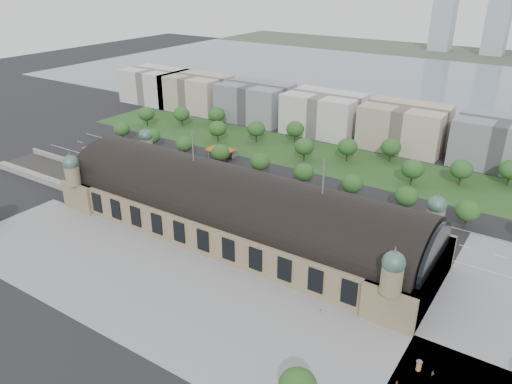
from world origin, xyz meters
The scene contains 57 objects.
ground centered at (0.00, 0.00, 0.00)m, with size 900.00×900.00×0.00m, color black.
station centered at (0.00, 0.00, 10.28)m, with size 150.00×48.40×44.30m.
track_cutting centered at (-110.00, -2.21, 0.70)m, with size 70.00×24.00×3.10m.
plaza_south centered at (10.00, -44.00, 0.00)m, with size 190.00×48.00×0.12m, color gray.
road_slab centered at (-20.00, 38.00, 0.00)m, with size 260.00×26.00×0.10m, color black.
grass_belt centered at (-15.00, 93.00, 0.00)m, with size 300.00×45.00×0.10m, color #27481D.
petrol_station centered at (-53.91, 65.28, 2.95)m, with size 14.00×13.00×5.05m.
lake centered at (0.00, 298.00, 0.00)m, with size 700.00×320.00×0.08m, color slate.
far_shore centered at (0.00, 498.00, 0.00)m, with size 700.00×120.00×0.14m, color #44513D.
far_tower_left centered at (-60.00, 508.00, 40.00)m, with size 24.00×24.00×80.00m, color #9EA8B2.
far_tower_mid centered at (0.00, 508.00, 42.50)m, with size 24.00×24.00×85.00m, color #9EA8B2.
office_0 centered at (-170.00, 133.00, 12.00)m, with size 45.00×32.00×24.00m, color beige.
office_1 centered at (-130.00, 133.00, 12.00)m, with size 45.00×32.00×24.00m, color #BEAD95.
office_2 centered at (-80.00, 133.00, 12.00)m, with size 45.00×32.00×24.00m, color gray.
office_3 centered at (-30.00, 133.00, 12.00)m, with size 45.00×32.00×24.00m, color beige.
office_4 centered at (20.00, 133.00, 12.00)m, with size 45.00×32.00×24.00m, color #BEAD95.
office_5 centered at (70.00, 133.00, 12.00)m, with size 45.00×32.00×24.00m, color gray.
tree_row_0 centered at (-120.00, 53.00, 7.43)m, with size 9.60×9.60×11.52m.
tree_row_1 centered at (-96.00, 53.00, 7.43)m, with size 9.60×9.60×11.52m.
tree_row_2 centered at (-72.00, 53.00, 7.43)m, with size 9.60×9.60×11.52m.
tree_row_3 centered at (-48.00, 53.00, 7.43)m, with size 9.60×9.60×11.52m.
tree_row_4 centered at (-24.00, 53.00, 7.43)m, with size 9.60×9.60×11.52m.
tree_row_5 centered at (0.00, 53.00, 7.43)m, with size 9.60×9.60×11.52m.
tree_row_6 centered at (24.00, 53.00, 7.43)m, with size 9.60×9.60×11.52m.
tree_row_7 centered at (48.00, 53.00, 7.43)m, with size 9.60×9.60×11.52m.
tree_row_8 centered at (72.00, 53.00, 7.43)m, with size 9.60×9.60×11.52m.
tree_belt_0 centered at (-130.00, 83.00, 8.05)m, with size 10.40×10.40×12.48m.
tree_belt_1 centered at (-111.00, 95.00, 8.05)m, with size 10.40×10.40×12.48m.
tree_belt_2 centered at (-92.00, 107.00, 8.05)m, with size 10.40×10.40×12.48m.
tree_belt_3 centered at (-73.00, 83.00, 8.05)m, with size 10.40×10.40×12.48m.
tree_belt_4 centered at (-54.00, 95.00, 8.05)m, with size 10.40×10.40×12.48m.
tree_belt_5 centered at (-35.00, 107.00, 8.05)m, with size 10.40×10.40×12.48m.
tree_belt_6 centered at (-16.00, 83.00, 8.05)m, with size 10.40×10.40×12.48m.
tree_belt_7 centered at (3.00, 95.00, 8.05)m, with size 10.40×10.40×12.48m.
tree_belt_8 centered at (22.00, 107.00, 8.05)m, with size 10.40×10.40×12.48m.
tree_belt_9 centered at (41.00, 83.00, 8.05)m, with size 10.40×10.40×12.48m.
tree_belt_10 centered at (60.00, 95.00, 8.05)m, with size 10.40×10.40×12.48m.
tree_belt_11 centered at (79.00, 107.00, 8.05)m, with size 10.40×10.40×12.48m.
traffic_car_0 centered at (-127.29, 31.68, 0.76)m, with size 1.80×4.49×1.53m, color silver.
traffic_car_2 centered at (-62.17, 28.07, 0.82)m, with size 2.72×5.91×1.64m, color black.
traffic_car_3 centered at (-13.92, 48.37, 0.66)m, with size 1.84×4.54×1.32m, color maroon.
traffic_car_4 centered at (-3.07, 36.83, 0.73)m, with size 1.73×4.29×1.46m, color #1B214C.
traffic_car_5 centered at (49.39, 37.22, 0.71)m, with size 1.50×4.31×1.42m, color slate.
parked_car_0 centered at (-63.40, 21.00, 0.71)m, with size 1.51×4.32×1.42m, color black.
parked_car_1 centered at (-71.50, 21.00, 0.73)m, with size 2.42×5.25×1.46m, color maroon.
parked_car_2 centered at (-45.40, 23.83, 0.82)m, with size 2.31×5.68×1.65m, color #191B48.
parked_car_3 centered at (-41.78, 25.00, 0.77)m, with size 1.81×4.50×1.53m, color slate.
parked_car_4 centered at (-40.82, 21.00, 0.67)m, with size 1.42×4.06×1.34m, color silver.
parked_car_5 centered at (-22.52, 21.00, 0.72)m, with size 2.40×5.20×1.45m, color gray.
parked_car_6 centered at (-24.48, 23.08, 0.73)m, with size 2.04×5.02×1.46m, color black.
bus_west centered at (4.22, 29.56, 1.76)m, with size 2.96×12.63×3.52m, color red.
bus_mid centered at (0.88, 27.29, 1.50)m, with size 2.52×10.79×3.00m, color silver.
bus_east centered at (40.00, 31.09, 1.57)m, with size 2.64×11.27×3.14m, color beige.
advertising_column centered at (80.00, -32.67, 1.52)m, with size 1.55×1.55×2.93m.
pedestrian_0 centered at (49.04, -25.99, 0.76)m, with size 0.75×0.43×1.53m, color gray.
pedestrian_1 centered at (77.15, -40.73, 0.82)m, with size 0.60×0.39×1.64m, color gray.
pedestrian_2 centered at (83.65, -32.62, 0.97)m, with size 0.95×0.55×1.95m, color gray.
Camera 1 is at (99.02, -136.03, 93.84)m, focal length 35.00 mm.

